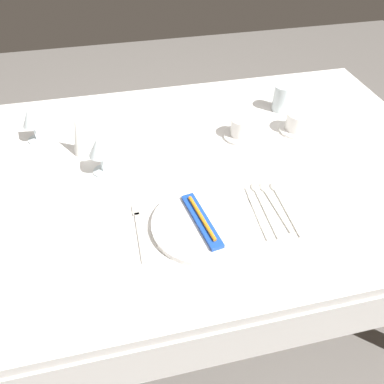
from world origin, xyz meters
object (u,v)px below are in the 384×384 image
fork_outer (139,229)px  spoon_dessert (272,200)px  spoon_tea (283,201)px  drink_tumbler (282,99)px  spoon_soup (262,202)px  toothbrush_package (202,220)px  wine_glass_centre (99,149)px  napkin_folded (79,134)px  dinner_knife (258,214)px  dinner_plate (202,224)px  wine_glass_left (31,119)px  coffee_cup_right (298,121)px  coffee_cup_left (242,127)px

fork_outer → spoon_dessert: bearing=3.8°
spoon_tea → drink_tumbler: bearing=68.3°
spoon_soup → spoon_dessert: (0.03, 0.00, 0.00)m
spoon_soup → toothbrush_package: bearing=-166.1°
wine_glass_centre → napkin_folded: size_ratio=0.87×
dinner_knife → wine_glass_centre: bearing=145.6°
spoon_tea → drink_tumbler: drink_tumbler is taller
fork_outer → drink_tumbler: size_ratio=2.06×
dinner_knife → spoon_dessert: (0.06, 0.04, -0.00)m
napkin_folded → toothbrush_package: bearing=-52.9°
spoon_soup → dinner_plate: bearing=-166.1°
fork_outer → wine_glass_centre: (-0.08, 0.27, 0.09)m
dinner_plate → spoon_dessert: (0.23, 0.05, -0.01)m
dinner_plate → dinner_knife: bearing=2.7°
wine_glass_centre → drink_tumbler: wine_glass_centre is taller
toothbrush_package → drink_tumbler: size_ratio=2.10×
dinner_plate → wine_glass_left: bearing=132.0°
dinner_plate → coffee_cup_right: (0.45, 0.38, 0.03)m
coffee_cup_left → coffee_cup_right: same height
dinner_plate → fork_outer: bearing=171.8°
wine_glass_centre → toothbrush_package: bearing=-49.6°
spoon_dessert → napkin_folded: (-0.54, 0.36, 0.07)m
dinner_knife → napkin_folded: napkin_folded is taller
dinner_plate → drink_tumbler: (0.45, 0.53, 0.04)m
spoon_dessert → napkin_folded: napkin_folded is taller
drink_tumbler → coffee_cup_right: bearing=-90.2°
spoon_soup → wine_glass_left: (-0.67, 0.48, 0.08)m
dinner_plate → coffee_cup_left: bearing=58.1°
dinner_knife → napkin_folded: size_ratio=1.41×
drink_tumbler → coffee_cup_left: bearing=-145.6°
coffee_cup_right → wine_glass_left: wine_glass_left is taller
spoon_soup → coffee_cup_right: 0.42m
coffee_cup_right → napkin_folded: 0.77m
spoon_soup → drink_tumbler: drink_tumbler is taller
wine_glass_centre → coffee_cup_left: bearing=10.5°
spoon_dessert → coffee_cup_left: (0.01, 0.34, 0.04)m
coffee_cup_left → wine_glass_left: size_ratio=0.79×
dinner_plate → drink_tumbler: 0.70m
coffee_cup_left → drink_tumbler: bearing=34.4°
coffee_cup_right → wine_glass_centre: size_ratio=0.81×
dinner_plate → wine_glass_left: wine_glass_left is taller
toothbrush_package → wine_glass_centre: (-0.25, 0.30, 0.07)m
dinner_knife → napkin_folded: bearing=139.9°
toothbrush_package → dinner_knife: (0.17, 0.01, -0.02)m
coffee_cup_right → dinner_plate: bearing=-140.1°
coffee_cup_right → napkin_folded: bearing=177.2°
dinner_plate → wine_glass_left: (-0.47, 0.53, 0.08)m
coffee_cup_left → wine_glass_left: 0.73m
toothbrush_package → dinner_knife: size_ratio=1.00×
toothbrush_package → coffee_cup_left: bearing=58.1°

